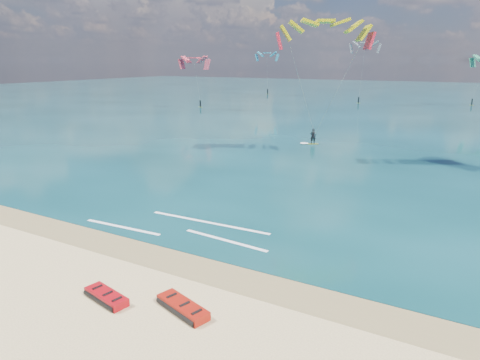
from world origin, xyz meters
name	(u,v)px	position (x,y,z in m)	size (l,w,h in m)	color
ground	(343,140)	(0.00, 40.00, 0.00)	(320.00, 320.00, 0.00)	tan
wet_sand_strip	(144,252)	(0.00, 3.00, 0.00)	(320.00, 2.40, 0.01)	olive
sea	(415,100)	(0.00, 104.00, 0.02)	(320.00, 200.00, 0.04)	#082D31
packed_kite_left	(107,300)	(1.72, -1.23, 0.00)	(2.39, 1.08, 0.39)	#A30810
packed_kite_mid	(183,311)	(4.96, -0.36, 0.00)	(2.72, 1.14, 0.42)	#9F150B
kitesurfer_main	(319,80)	(-0.62, 31.26, 7.54)	(11.00, 10.78, 14.85)	#D0DF1A
shoreline_foam	(188,228)	(0.16, 6.71, 0.04)	(11.67, 3.63, 0.01)	white
distant_kites	(370,79)	(-6.02, 79.91, 5.80)	(77.93, 41.56, 13.16)	#2E805F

